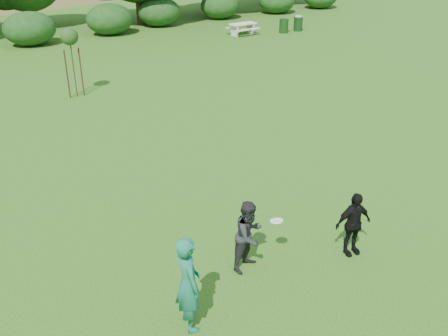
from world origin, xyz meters
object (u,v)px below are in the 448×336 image
at_px(trash_can_near, 284,26).
at_px(trash_can_lidded, 298,23).
at_px(player_teal, 188,283).
at_px(player_black, 353,224).
at_px(player_grey, 249,235).
at_px(sapling, 70,39).
at_px(picnic_table, 243,27).

relative_size(trash_can_near, trash_can_lidded, 0.86).
relative_size(player_teal, trash_can_near, 2.07).
bearing_deg(player_black, player_teal, -169.27).
height_order(player_teal, player_grey, player_teal).
bearing_deg(player_teal, sapling, -1.50).
bearing_deg(sapling, trash_can_lidded, 17.72).
height_order(player_black, sapling, sapling).
xyz_separation_m(player_teal, picnic_table, (16.57, 20.77, -0.41)).
height_order(picnic_table, trash_can_lidded, trash_can_lidded).
bearing_deg(player_grey, sapling, 68.25).
bearing_deg(trash_can_lidded, player_teal, -136.07).
xyz_separation_m(player_teal, player_black, (4.05, -0.10, -0.19)).
distance_m(picnic_table, trash_can_lidded, 4.07).
bearing_deg(player_black, player_grey, 170.20).
distance_m(player_teal, sapling, 14.56).
bearing_deg(sapling, picnic_table, 25.94).
distance_m(player_grey, picnic_table, 24.81).
bearing_deg(trash_can_near, sapling, -160.91).
bearing_deg(picnic_table, sapling, -154.06).
bearing_deg(player_black, picnic_table, 71.22).
height_order(trash_can_near, picnic_table, trash_can_near).
xyz_separation_m(sapling, picnic_table, (13.57, 6.60, -1.90)).
height_order(player_grey, trash_can_near, player_grey).
bearing_deg(picnic_table, player_grey, -126.23).
bearing_deg(player_grey, trash_can_lidded, 28.50).
height_order(player_teal, trash_can_lidded, player_teal).
relative_size(player_black, trash_can_lidded, 1.41).
relative_size(player_teal, player_grey, 1.20).
bearing_deg(trash_can_near, player_teal, -134.22).
height_order(trash_can_near, trash_can_lidded, trash_can_lidded).
bearing_deg(trash_can_lidded, player_grey, -134.39).
distance_m(player_black, picnic_table, 24.34).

